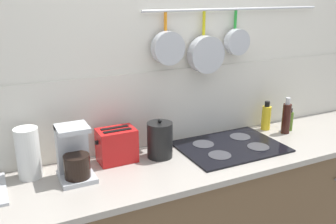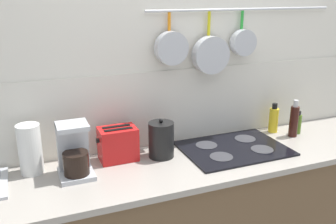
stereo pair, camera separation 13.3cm
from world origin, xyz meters
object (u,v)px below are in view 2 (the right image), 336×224
(bottle_dish_soap, at_px, (274,119))
(kettle, at_px, (161,140))
(bottle_sesame_oil, at_px, (294,120))
(bottle_hot_sauce, at_px, (298,124))
(paper_towel_roll, at_px, (30,149))
(coffee_maker, at_px, (74,153))
(toaster, at_px, (118,144))

(bottle_dish_soap, bearing_deg, kettle, -174.09)
(bottle_sesame_oil, relative_size, bottle_hot_sauce, 1.58)
(bottle_dish_soap, distance_m, bottle_sesame_oil, 0.14)
(paper_towel_roll, height_order, kettle, paper_towel_roll)
(bottle_sesame_oil, height_order, bottle_hot_sauce, bottle_sesame_oil)
(bottle_sesame_oil, bearing_deg, kettle, 178.25)
(bottle_dish_soap, bearing_deg, coffee_maker, -174.74)
(kettle, distance_m, bottle_dish_soap, 0.86)
(coffee_maker, relative_size, toaster, 1.24)
(coffee_maker, height_order, kettle, coffee_maker)
(paper_towel_roll, bearing_deg, bottle_dish_soap, 0.78)
(paper_towel_roll, bearing_deg, bottle_hot_sauce, -2.20)
(paper_towel_roll, bearing_deg, kettle, -5.41)
(bottle_hot_sauce, bearing_deg, paper_towel_roll, 177.80)
(coffee_maker, bearing_deg, toaster, 19.25)
(bottle_sesame_oil, bearing_deg, toaster, 176.01)
(coffee_maker, height_order, bottle_dish_soap, coffee_maker)
(kettle, xyz_separation_m, bottle_hot_sauce, (0.99, 0.00, -0.03))
(toaster, distance_m, bottle_sesame_oil, 1.17)
(kettle, height_order, bottle_sesame_oil, bottle_sesame_oil)
(kettle, bearing_deg, paper_towel_roll, 174.59)
(kettle, relative_size, bottle_sesame_oil, 0.93)
(paper_towel_roll, xyz_separation_m, toaster, (0.46, -0.01, -0.04))
(paper_towel_roll, height_order, toaster, paper_towel_roll)
(coffee_maker, distance_m, bottle_dish_soap, 1.35)
(bottle_hot_sauce, bearing_deg, toaster, 177.62)
(kettle, xyz_separation_m, bottle_dish_soap, (0.85, 0.09, -0.02))
(toaster, relative_size, kettle, 0.98)
(bottle_dish_soap, height_order, bottle_hot_sauce, bottle_dish_soap)
(paper_towel_roll, bearing_deg, toaster, -1.72)
(kettle, bearing_deg, toaster, 167.64)
(coffee_maker, xyz_separation_m, bottle_dish_soap, (1.35, 0.12, -0.03))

